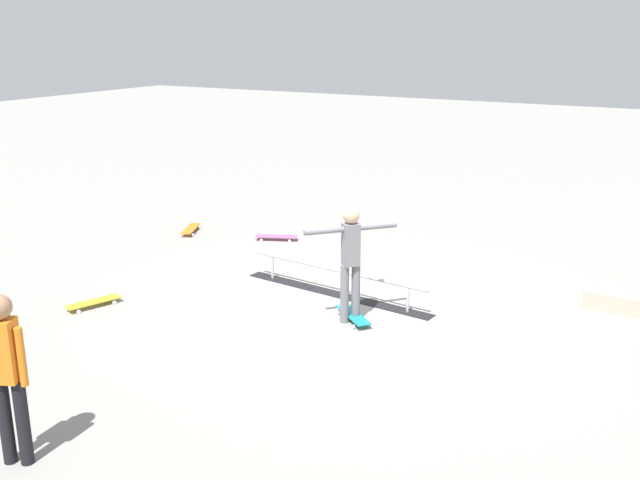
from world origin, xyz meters
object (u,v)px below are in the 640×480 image
Objects in this scene: loose_skateboard_yellow at (93,302)px; loose_skateboard_pink at (276,237)px; loose_skateboard_orange at (191,229)px; skateboard_main at (353,315)px; skater_main at (351,256)px; bystander_orange_shirt at (7,371)px; grind_rail at (336,283)px.

loose_skateboard_yellow and loose_skateboard_pink have the same top height.
skateboard_main is at bearing -140.51° from loose_skateboard_orange.
skater_main is at bearing -48.92° from loose_skateboard_yellow.
bystander_orange_shirt reaches higher than loose_skateboard_yellow.
bystander_orange_shirt is at bearing -123.78° from loose_skateboard_yellow.
grind_rail is 4.00× the size of loose_skateboard_yellow.
skater_main reaches higher than loose_skateboard_yellow.
loose_skateboard_pink is at bearing 13.41° from loose_skateboard_yellow.
bystander_orange_shirt reaches higher than grind_rail.
skater_main reaches higher than loose_skateboard_orange.
loose_skateboard_orange is (4.82, -2.50, -0.88)m from skater_main.
skateboard_main is at bearing -48.27° from loose_skateboard_yellow.
loose_skateboard_pink is (-1.79, -0.36, 0.00)m from loose_skateboard_orange.
skateboard_main is 4.14m from loose_skateboard_pink.
loose_skateboard_yellow is 1.01× the size of loose_skateboard_orange.
skater_main is at bearing -127.29° from bystander_orange_shirt.
loose_skateboard_orange is (1.29, -3.84, 0.00)m from loose_skateboard_yellow.
skater_main reaches higher than grind_rail.
bystander_orange_shirt is 2.06× the size of loose_skateboard_yellow.
loose_skateboard_yellow is 4.23m from loose_skateboard_pink.
loose_skateboard_orange is at bearing -85.47° from bystander_orange_shirt.
skateboard_main is at bearing 137.59° from grind_rail.
bystander_orange_shirt is at bearing 80.37° from loose_skateboard_pink.
grind_rail reaches higher than loose_skateboard_yellow.
skater_main is at bearing 113.09° from loose_skateboard_pink.
loose_skateboard_yellow is (2.34, -3.21, -0.88)m from bystander_orange_shirt.
skateboard_main is 0.44× the size of bystander_orange_shirt.
loose_skateboard_orange is at bearing 38.71° from loose_skateboard_yellow.
skater_main is at bearing 134.77° from grind_rail.
loose_skateboard_orange is at bearing -167.19° from skateboard_main.
skateboard_main and loose_skateboard_orange have the same top height.
loose_skateboard_pink is (-0.50, -4.20, 0.00)m from loose_skateboard_yellow.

